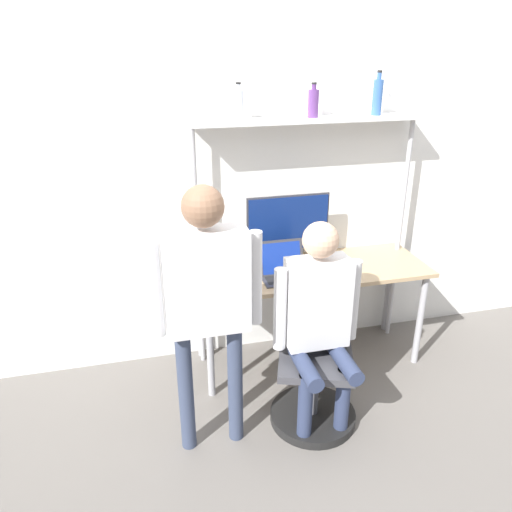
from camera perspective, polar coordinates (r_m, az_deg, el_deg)
ground_plane at (r=3.79m, az=7.51°, el=-14.24°), size 12.00×12.00×0.00m
wall_back at (r=3.75m, az=4.90°, el=8.64°), size 8.00×0.06×2.70m
desk at (r=3.68m, az=6.23°, el=-2.69°), size 1.71×0.62×0.78m
shelf_unit at (r=3.57m, az=5.81°, el=10.53°), size 1.63×0.24×1.82m
monitor at (r=3.61m, az=3.68°, el=3.34°), size 0.61×0.23×0.52m
laptop at (r=3.49m, az=3.08°, el=-1.30°), size 0.32×0.25×0.25m
cell_phone at (r=3.56m, az=7.75°, el=-2.02°), size 0.07×0.15×0.01m
office_chair at (r=3.34m, az=6.68°, el=-13.75°), size 0.59×0.59×0.94m
person_seated at (r=3.01m, az=7.22°, el=-6.46°), size 0.54×0.47×1.37m
person_standing at (r=2.73m, az=-5.68°, el=-3.97°), size 0.62×0.22×1.65m
bottle_blue at (r=3.70m, az=13.72°, el=17.30°), size 0.07×0.07×0.30m
bottle_purple at (r=3.51m, az=6.56°, el=17.01°), size 0.07×0.07×0.23m
bottle_clear at (r=3.37m, az=-2.01°, el=16.94°), size 0.07×0.07×0.24m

